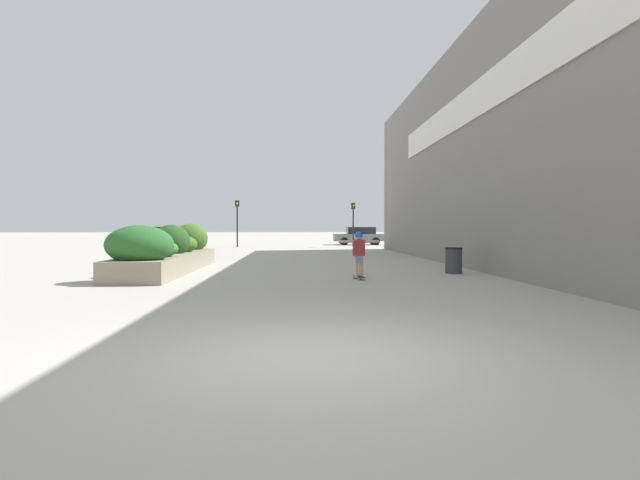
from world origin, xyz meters
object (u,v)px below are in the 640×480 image
car_center_right (152,235)px  traffic_light_left (237,215)px  car_leftmost (447,235)px  skateboard (359,277)px  traffic_light_right (353,217)px  car_center_left (359,236)px  trash_bin (454,260)px  skateboarder (359,249)px

car_center_right → traffic_light_left: traffic_light_left is taller
car_leftmost → traffic_light_left: (-16.92, -4.42, 1.53)m
skateboard → traffic_light_left: 23.66m
traffic_light_right → skateboard: bearing=-96.3°
skateboard → car_center_left: size_ratio=0.19×
traffic_light_left → trash_bin: bearing=-66.6°
skateboarder → car_center_left: size_ratio=0.30×
car_center_left → car_center_right: car_center_right is taller
skateboarder → traffic_light_left: (-6.00, 22.78, 1.49)m
car_leftmost → car_center_left: size_ratio=0.92×
car_leftmost → car_center_right: 24.96m
car_center_left → car_center_right: size_ratio=0.89×
car_center_right → traffic_light_right: bearing=69.1°
skateboard → car_leftmost: 29.32m
car_center_right → skateboard: bearing=25.5°
skateboard → skateboarder: bearing=-7.9°
trash_bin → car_leftmost: bearing=73.2°
trash_bin → car_center_left: car_center_left is taller
traffic_light_left → skateboarder: bearing=-75.2°
trash_bin → traffic_light_right: 21.46m
skateboard → trash_bin: bearing=18.3°
car_leftmost → car_center_right: (-24.88, 2.02, 0.01)m
skateboard → skateboarder: size_ratio=0.64×
car_center_right → traffic_light_right: traffic_light_right is taller
traffic_light_left → traffic_light_right: 8.53m
car_center_right → skateboarder: bearing=25.5°
car_center_right → trash_bin: bearing=31.8°
skateboarder → traffic_light_left: 23.60m
skateboarder → car_center_left: car_center_left is taller
skateboard → skateboarder: skateboarder is taller
skateboard → trash_bin: 3.57m
car_leftmost → car_center_left: bearing=87.2°
skateboarder → car_center_right: size_ratio=0.27×
car_center_left → traffic_light_left: size_ratio=1.22×
car_center_right → traffic_light_right: size_ratio=1.43×
skateboarder → car_center_right: bearing=107.7°
skateboard → traffic_light_right: (2.52, 22.94, 2.18)m
trash_bin → traffic_light_left: traffic_light_left is taller
skateboarder → trash_bin: 3.58m
car_leftmost → traffic_light_left: 17.56m
skateboard → trash_bin: (3.19, 1.57, 0.34)m
car_leftmost → traffic_light_right: bearing=116.9°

